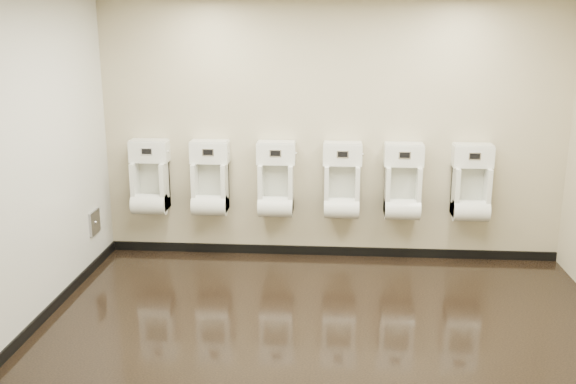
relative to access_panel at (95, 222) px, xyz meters
name	(u,v)px	position (x,y,z in m)	size (l,w,h in m)	color
ground	(327,325)	(2.48, -1.20, -0.50)	(5.00, 3.50, 0.00)	black
back_wall	(331,132)	(2.48, 0.55, 0.90)	(5.00, 0.02, 2.80)	#BEB491
front_wall	(326,238)	(2.48, -2.95, 0.90)	(5.00, 0.02, 2.80)	#BEB491
left_wall	(32,163)	(-0.02, -1.20, 0.90)	(0.02, 3.50, 2.80)	#BEB491
tile_overlay_left	(33,163)	(-0.01, -1.20, 0.90)	(0.01, 3.50, 2.80)	white
skirting_back	(329,251)	(2.48, 0.54, -0.45)	(5.00, 0.02, 0.10)	black
skirting_left	(49,311)	(-0.01, -1.20, -0.45)	(0.02, 3.50, 0.10)	black
access_panel	(95,222)	(0.00, 0.00, 0.00)	(0.04, 0.25, 0.25)	#9E9EA3
urinal_0	(150,183)	(0.50, 0.41, 0.34)	(0.43, 0.32, 0.80)	white
urinal_1	(210,184)	(1.17, 0.41, 0.34)	(0.43, 0.32, 0.80)	white
urinal_2	(276,185)	(1.89, 0.41, 0.34)	(0.43, 0.32, 0.80)	white
urinal_3	(342,186)	(2.61, 0.41, 0.34)	(0.43, 0.32, 0.80)	white
urinal_4	(403,187)	(3.25, 0.41, 0.34)	(0.43, 0.32, 0.80)	white
urinal_5	(471,188)	(3.98, 0.41, 0.34)	(0.43, 0.32, 0.80)	white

